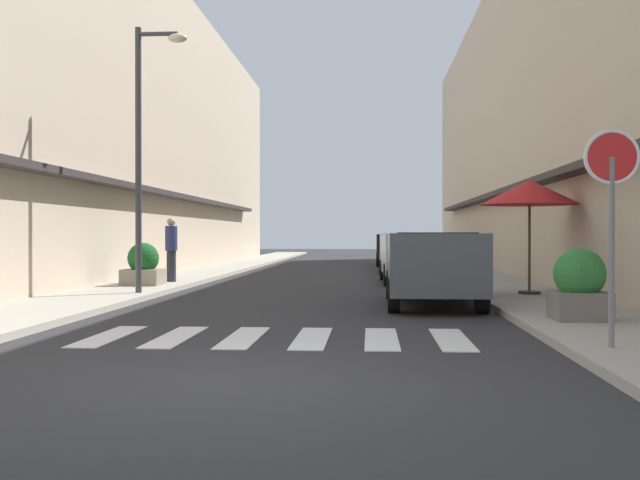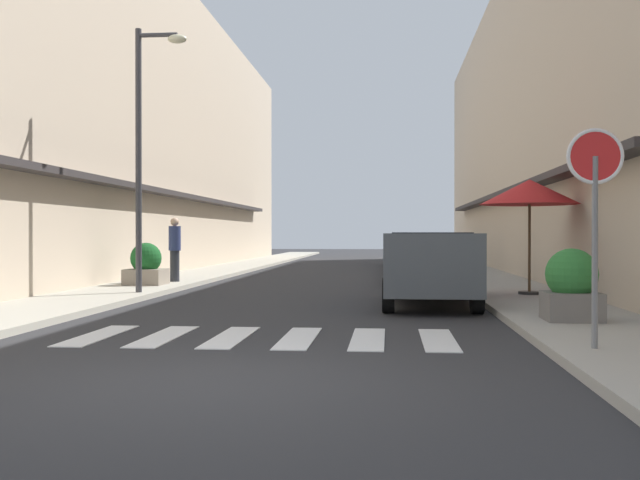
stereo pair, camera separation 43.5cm
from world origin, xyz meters
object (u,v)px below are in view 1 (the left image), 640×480
(parked_car_far, at_px, (403,248))
(pedestrian_walking_near, at_px, (171,248))
(planter_midblock, at_px, (143,266))
(parked_car_near, at_px, (432,260))
(parked_car_mid, at_px, (413,252))
(parked_car_distant, at_px, (397,246))
(planter_corner, at_px, (580,286))
(street_lamp, at_px, (146,133))
(round_street_sign, at_px, (612,180))
(cafe_umbrella, at_px, (529,193))

(parked_car_far, distance_m, pedestrian_walking_near, 10.56)
(planter_midblock, relative_size, pedestrian_walking_near, 0.62)
(parked_car_near, xyz_separation_m, parked_car_far, (-0.00, 13.43, -0.00))
(parked_car_mid, bearing_deg, parked_car_distant, 90.00)
(planter_corner, bearing_deg, parked_car_far, 96.69)
(parked_car_distant, distance_m, street_lamp, 19.35)
(round_street_sign, height_order, cafe_umbrella, round_street_sign)
(cafe_umbrella, bearing_deg, parked_car_near, -143.84)
(parked_car_near, relative_size, planter_corner, 4.10)
(street_lamp, bearing_deg, planter_midblock, 108.55)
(cafe_umbrella, bearing_deg, pedestrian_walking_near, 157.93)
(parked_car_mid, relative_size, round_street_sign, 1.66)
(street_lamp, relative_size, pedestrian_walking_near, 3.35)
(street_lamp, bearing_deg, planter_corner, -30.17)
(parked_car_mid, distance_m, planter_midblock, 7.75)
(round_street_sign, relative_size, planter_corner, 2.30)
(parked_car_near, bearing_deg, street_lamp, 167.38)
(planter_midblock, bearing_deg, cafe_umbrella, -13.84)
(parked_car_near, xyz_separation_m, cafe_umbrella, (2.27, 1.66, 1.43))
(round_street_sign, distance_m, planter_corner, 3.21)
(round_street_sign, height_order, street_lamp, street_lamp)
(round_street_sign, height_order, planter_midblock, round_street_sign)
(parked_car_near, distance_m, parked_car_mid, 6.95)
(parked_car_distant, bearing_deg, cafe_umbrella, -82.74)
(parked_car_distant, bearing_deg, pedestrian_walking_near, -115.54)
(planter_midblock, bearing_deg, pedestrian_walking_near, 74.25)
(pedestrian_walking_near, bearing_deg, parked_car_far, -36.53)
(parked_car_distant, xyz_separation_m, planter_corner, (1.97, -22.88, -0.28))
(cafe_umbrella, distance_m, pedestrian_walking_near, 9.84)
(parked_car_distant, relative_size, planter_corner, 3.88)
(parked_car_distant, bearing_deg, street_lamp, -109.17)
(parked_car_near, relative_size, parked_car_distant, 1.06)
(parked_car_near, height_order, cafe_umbrella, cafe_umbrella)
(parked_car_near, bearing_deg, cafe_umbrella, 36.16)
(street_lamp, xyz_separation_m, planter_corner, (8.26, -4.80, -3.08))
(round_street_sign, xyz_separation_m, planter_corner, (0.42, 2.85, -1.41))
(parked_car_mid, bearing_deg, parked_car_near, -90.00)
(parked_car_far, distance_m, street_lamp, 13.86)
(parked_car_near, xyz_separation_m, planter_midblock, (-7.15, 3.98, -0.32))
(pedestrian_walking_near, bearing_deg, parked_car_mid, -73.14)
(parked_car_near, height_order, pedestrian_walking_near, pedestrian_walking_near)
(parked_car_mid, bearing_deg, round_street_sign, -83.29)
(parked_car_near, xyz_separation_m, parked_car_distant, (0.00, 19.49, -0.00))
(cafe_umbrella, xyz_separation_m, pedestrian_walking_near, (-9.04, 3.66, -1.28))
(street_lamp, bearing_deg, parked_car_mid, 41.43)
(parked_car_near, height_order, planter_corner, parked_car_near)
(parked_car_far, xyz_separation_m, pedestrian_walking_near, (-6.77, -8.11, 0.14))
(planter_corner, bearing_deg, pedestrian_walking_near, 135.08)
(parked_car_far, relative_size, cafe_umbrella, 1.75)
(pedestrian_walking_near, bearing_deg, planter_corner, -131.60)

